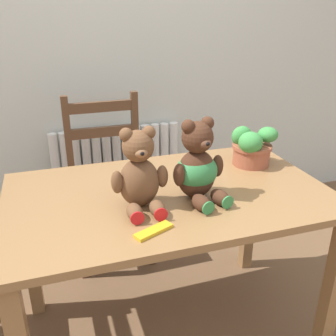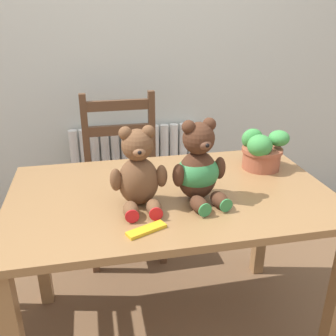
{
  "view_description": "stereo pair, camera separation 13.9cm",
  "coord_description": "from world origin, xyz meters",
  "px_view_note": "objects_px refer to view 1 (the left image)",
  "views": [
    {
      "loc": [
        -0.42,
        -0.9,
        1.44
      ],
      "look_at": [
        -0.03,
        0.32,
        0.9
      ],
      "focal_mm": 40.0,
      "sensor_mm": 36.0,
      "label": 1
    },
    {
      "loc": [
        -0.29,
        -0.94,
        1.44
      ],
      "look_at": [
        -0.03,
        0.32,
        0.9
      ],
      "focal_mm": 40.0,
      "sensor_mm": 36.0,
      "label": 2
    }
  ],
  "objects_px": {
    "potted_plant": "(252,147)",
    "chocolate_bar": "(154,231)",
    "teddy_bear_left": "(140,174)",
    "teddy_bear_right": "(198,167)",
    "wooden_chair_behind": "(109,181)"
  },
  "relations": [
    {
      "from": "wooden_chair_behind",
      "to": "potted_plant",
      "type": "bearing_deg",
      "value": 134.3
    },
    {
      "from": "teddy_bear_right",
      "to": "chocolate_bar",
      "type": "xyz_separation_m",
      "value": [
        -0.23,
        -0.19,
        -0.12
      ]
    },
    {
      "from": "wooden_chair_behind",
      "to": "teddy_bear_left",
      "type": "bearing_deg",
      "value": 89.69
    },
    {
      "from": "wooden_chair_behind",
      "to": "teddy_bear_right",
      "type": "bearing_deg",
      "value": 105.01
    },
    {
      "from": "potted_plant",
      "to": "teddy_bear_right",
      "type": "bearing_deg",
      "value": -148.03
    },
    {
      "from": "potted_plant",
      "to": "teddy_bear_left",
      "type": "bearing_deg",
      "value": -158.68
    },
    {
      "from": "wooden_chair_behind",
      "to": "chocolate_bar",
      "type": "distance_m",
      "value": 1.07
    },
    {
      "from": "potted_plant",
      "to": "chocolate_bar",
      "type": "bearing_deg",
      "value": -144.84
    },
    {
      "from": "teddy_bear_left",
      "to": "chocolate_bar",
      "type": "xyz_separation_m",
      "value": [
        -0.0,
        -0.19,
        -0.13
      ]
    },
    {
      "from": "teddy_bear_left",
      "to": "potted_plant",
      "type": "relative_size",
      "value": 1.48
    },
    {
      "from": "teddy_bear_right",
      "to": "potted_plant",
      "type": "height_order",
      "value": "teddy_bear_right"
    },
    {
      "from": "potted_plant",
      "to": "chocolate_bar",
      "type": "relative_size",
      "value": 1.48
    },
    {
      "from": "teddy_bear_left",
      "to": "potted_plant",
      "type": "bearing_deg",
      "value": -158.1
    },
    {
      "from": "teddy_bear_right",
      "to": "chocolate_bar",
      "type": "distance_m",
      "value": 0.33
    },
    {
      "from": "teddy_bear_left",
      "to": "chocolate_bar",
      "type": "bearing_deg",
      "value": 89.63
    }
  ]
}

